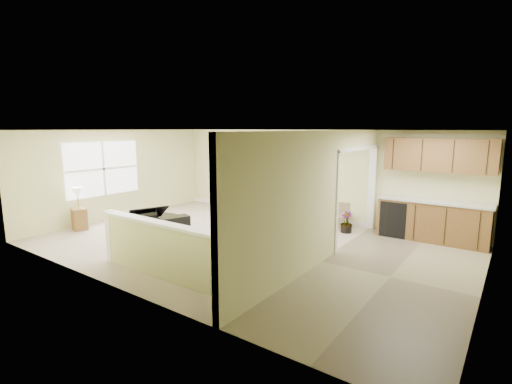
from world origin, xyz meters
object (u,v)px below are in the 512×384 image
Objects in this scene: piano_bench at (174,226)px; loveseat at (323,213)px; piano at (145,205)px; palm_plant at (263,191)px; small_plant at (346,224)px; lamp_stand at (79,212)px; accent_table at (277,201)px.

piano_bench is 3.93m from loveseat.
piano is 4.78m from loveseat.
small_plant is (2.78, -0.42, -0.48)m from palm_plant.
loveseat is 2.92× the size of small_plant.
piano is at bearing -124.83° from palm_plant.
small_plant is 6.71m from lamp_stand.
piano_bench is at bearing 10.53° from piano.
loveseat is at bearing 51.65° from piano_bench.
lamp_stand is at bearing -146.67° from small_plant.
piano is at bearing -131.25° from accent_table.
loveseat reaches higher than accent_table.
piano is 1.23× the size of palm_plant.
small_plant is at bearing 38.76° from piano_bench.
palm_plant is at bearing 171.33° from small_plant.
palm_plant reaches higher than piano.
piano_bench is 4.20m from small_plant.
piano reaches higher than accent_table.
loveseat is 1.46m from accent_table.
piano_bench is (1.44, -0.28, -0.28)m from piano.
small_plant is at bearing 48.09° from piano.
small_plant is (2.28, -0.42, -0.25)m from accent_table.
lamp_stand is at bearing -124.45° from palm_plant.
accent_table is 0.50× the size of palm_plant.
piano is at bearing -157.35° from loveseat.
palm_plant is 2.86m from small_plant.
accent_table is (2.43, 2.77, -0.04)m from piano.
palm_plant is 2.81× the size of small_plant.
piano_bench is 0.45× the size of loveseat.
lamp_stand is at bearing -102.03° from piano.
small_plant is (3.27, 2.63, -0.01)m from piano_bench.
small_plant is (0.84, -0.45, -0.07)m from loveseat.
small_plant reaches higher than piano_bench.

